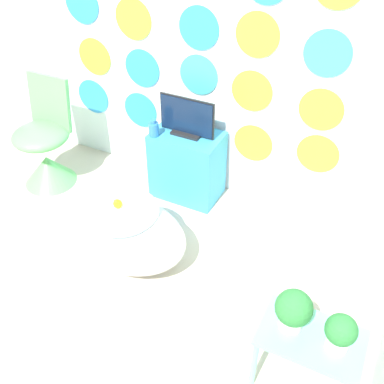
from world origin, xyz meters
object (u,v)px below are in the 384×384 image
object	(u,v)px
chair	(46,152)
potted_plant_right	(340,332)
bathtub	(125,233)
tv	(187,119)
vase	(154,129)
potted_plant_left	(293,310)

from	to	relation	value
chair	potted_plant_right	size ratio (longest dim) A/B	4.25
potted_plant_right	bathtub	bearing A→B (deg)	165.87
bathtub	chair	world-z (taller)	chair
tv	potted_plant_right	bearing A→B (deg)	-40.31
potted_plant_right	tv	bearing A→B (deg)	139.69
vase	potted_plant_right	world-z (taller)	vase
tv	vase	distance (m)	0.26
tv	potted_plant_right	size ratio (longest dim) A/B	2.08
potted_plant_left	tv	bearing A→B (deg)	134.94
vase	potted_plant_left	world-z (taller)	vase
tv	potted_plant_left	size ratio (longest dim) A/B	1.85
bathtub	tv	world-z (taller)	tv
chair	vase	size ratio (longest dim) A/B	6.65
potted_plant_left	vase	bearing A→B (deg)	142.84
chair	vase	xyz separation A→B (m)	(0.92, 0.24, 0.34)
bathtub	potted_plant_right	world-z (taller)	potted_plant_right
bathtub	tv	xyz separation A→B (m)	(0.06, 0.84, 0.48)
bathtub	vase	bearing A→B (deg)	102.52
bathtub	potted_plant_right	xyz separation A→B (m)	(1.49, -0.37, 0.31)
tv	potted_plant_left	world-z (taller)	tv
tv	potted_plant_right	distance (m)	1.88
tv	potted_plant_right	xyz separation A→B (m)	(1.43, -1.21, -0.17)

